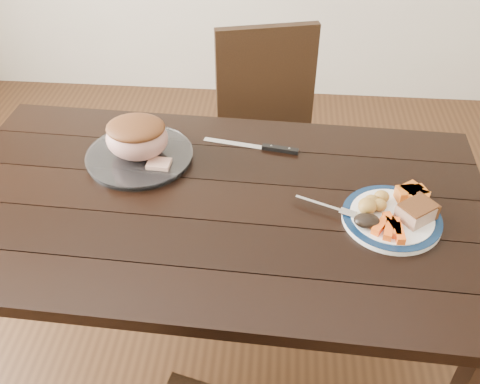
# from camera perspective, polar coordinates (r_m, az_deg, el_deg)

# --- Properties ---
(ground) EXTENTS (4.00, 4.00, 0.00)m
(ground) POSITION_cam_1_polar(r_m,az_deg,el_deg) (2.13, -2.19, -16.34)
(ground) COLOR #472B16
(ground) RESTS_ON ground
(dining_table) EXTENTS (1.64, 0.96, 0.75)m
(dining_table) POSITION_cam_1_polar(r_m,az_deg,el_deg) (1.62, -2.76, -3.28)
(dining_table) COLOR black
(dining_table) RESTS_ON ground
(chair_far) EXTENTS (0.51, 0.52, 0.93)m
(chair_far) POSITION_cam_1_polar(r_m,az_deg,el_deg) (2.28, 3.21, 6.69)
(chair_far) COLOR black
(chair_far) RESTS_ON ground
(dinner_plate) EXTENTS (0.27, 0.27, 0.02)m
(dinner_plate) POSITION_cam_1_polar(r_m,az_deg,el_deg) (1.54, 15.84, -2.75)
(dinner_plate) COLOR white
(dinner_plate) RESTS_ON dining_table
(plate_rim) EXTENTS (0.27, 0.27, 0.02)m
(plate_rim) POSITION_cam_1_polar(r_m,az_deg,el_deg) (1.54, 15.90, -2.52)
(plate_rim) COLOR #0B1F3B
(plate_rim) RESTS_ON dinner_plate
(serving_platter) EXTENTS (0.33, 0.33, 0.02)m
(serving_platter) POSITION_cam_1_polar(r_m,az_deg,el_deg) (1.74, -10.64, 3.68)
(serving_platter) COLOR white
(serving_platter) RESTS_ON dining_table
(pork_slice) EXTENTS (0.12, 0.12, 0.04)m
(pork_slice) POSITION_cam_1_polar(r_m,az_deg,el_deg) (1.53, 18.30, -2.06)
(pork_slice) COLOR tan
(pork_slice) RESTS_ON dinner_plate
(roasted_potatoes) EXTENTS (0.09, 0.09, 0.04)m
(roasted_potatoes) POSITION_cam_1_polar(r_m,az_deg,el_deg) (1.53, 13.93, -1.19)
(roasted_potatoes) COLOR gold
(roasted_potatoes) RESTS_ON dinner_plate
(carrot_batons) EXTENTS (0.09, 0.11, 0.02)m
(carrot_batons) POSITION_cam_1_polar(r_m,az_deg,el_deg) (1.48, 15.80, -3.69)
(carrot_batons) COLOR #FA5B15
(carrot_batons) RESTS_ON dinner_plate
(pumpkin_wedges) EXTENTS (0.10, 0.09, 0.04)m
(pumpkin_wedges) POSITION_cam_1_polar(r_m,az_deg,el_deg) (1.59, 17.94, -0.29)
(pumpkin_wedges) COLOR orange
(pumpkin_wedges) RESTS_ON dinner_plate
(dark_mushroom) EXTENTS (0.07, 0.05, 0.03)m
(dark_mushroom) POSITION_cam_1_polar(r_m,az_deg,el_deg) (1.48, 13.38, -2.99)
(dark_mushroom) COLOR black
(dark_mushroom) RESTS_ON dinner_plate
(fork) EXTENTS (0.17, 0.08, 0.00)m
(fork) POSITION_cam_1_polar(r_m,az_deg,el_deg) (1.52, 9.54, -1.63)
(fork) COLOR silver
(fork) RESTS_ON dinner_plate
(roast_joint) EXTENTS (0.19, 0.17, 0.13)m
(roast_joint) POSITION_cam_1_polar(r_m,az_deg,el_deg) (1.70, -10.92, 5.63)
(roast_joint) COLOR tan
(roast_joint) RESTS_ON serving_platter
(cut_slice) EXTENTS (0.07, 0.06, 0.02)m
(cut_slice) POSITION_cam_1_polar(r_m,az_deg,el_deg) (1.67, -8.63, 2.94)
(cut_slice) COLOR tan
(cut_slice) RESTS_ON serving_platter
(carving_knife) EXTENTS (0.32, 0.08, 0.01)m
(carving_knife) POSITION_cam_1_polar(r_m,az_deg,el_deg) (1.76, 3.04, 4.75)
(carving_knife) COLOR silver
(carving_knife) RESTS_ON dining_table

